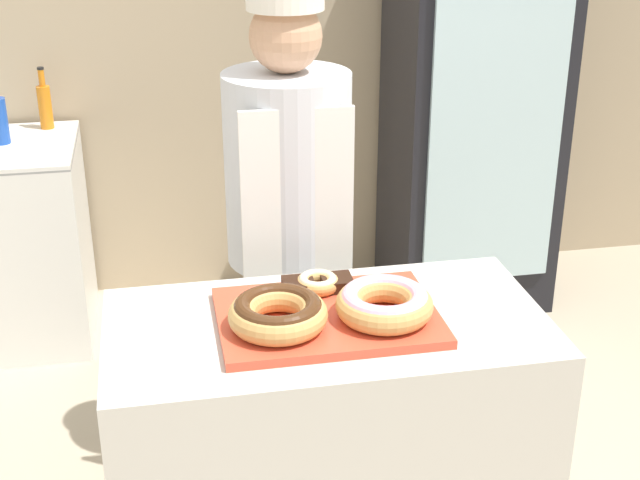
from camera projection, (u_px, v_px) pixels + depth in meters
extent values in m
cube|color=tan|center=(233.00, 3.00, 3.96)|extent=(8.00, 0.06, 2.70)
cube|color=beige|center=(327.00, 465.00, 2.41)|extent=(1.11, 0.58, 0.89)
cube|color=#D84C33|center=(328.00, 317.00, 2.23)|extent=(0.55, 0.39, 0.02)
torus|color=tan|center=(278.00, 315.00, 2.14)|extent=(0.24, 0.24, 0.07)
torus|color=#472814|center=(278.00, 308.00, 2.13)|extent=(0.22, 0.22, 0.04)
torus|color=tan|center=(384.00, 305.00, 2.19)|extent=(0.24, 0.24, 0.07)
torus|color=#EFADC6|center=(385.00, 298.00, 2.18)|extent=(0.22, 0.22, 0.04)
torus|color=tan|center=(318.00, 283.00, 2.33)|extent=(0.12, 0.12, 0.04)
torus|color=beige|center=(318.00, 280.00, 2.33)|extent=(0.10, 0.10, 0.02)
cube|color=black|center=(299.00, 286.00, 2.32)|extent=(0.08, 0.08, 0.03)
cube|color=black|center=(337.00, 283.00, 2.34)|extent=(0.08, 0.08, 0.03)
cylinder|color=#4C4C51|center=(290.00, 363.00, 2.98)|extent=(0.28, 0.28, 0.79)
cylinder|color=silver|center=(287.00, 169.00, 2.71)|extent=(0.39, 0.39, 0.59)
cube|color=white|center=(298.00, 307.00, 2.70)|extent=(0.33, 0.02, 1.24)
sphere|color=tan|center=(284.00, 36.00, 2.55)|extent=(0.21, 0.21, 0.21)
cube|color=black|center=(472.00, 111.00, 3.97)|extent=(0.71, 0.57, 1.81)
cube|color=silver|center=(497.00, 121.00, 3.70)|extent=(0.58, 0.02, 1.45)
cylinder|color=orange|center=(45.00, 107.00, 3.83)|extent=(0.06, 0.06, 0.18)
cylinder|color=orange|center=(42.00, 78.00, 3.77)|extent=(0.03, 0.03, 0.07)
cylinder|color=black|center=(40.00, 68.00, 3.76)|extent=(0.03, 0.03, 0.01)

